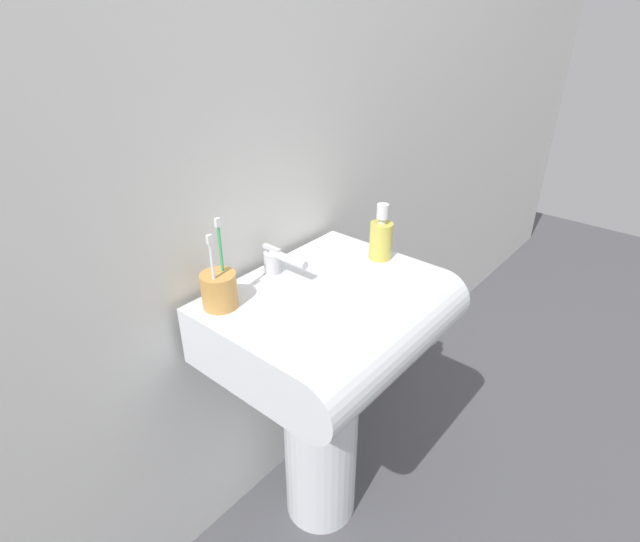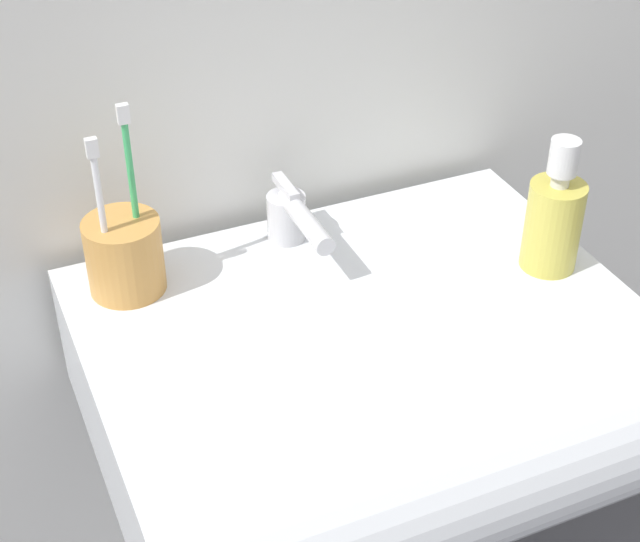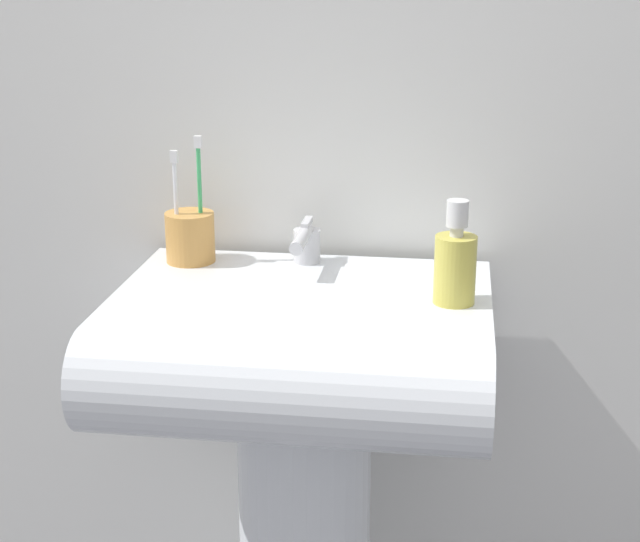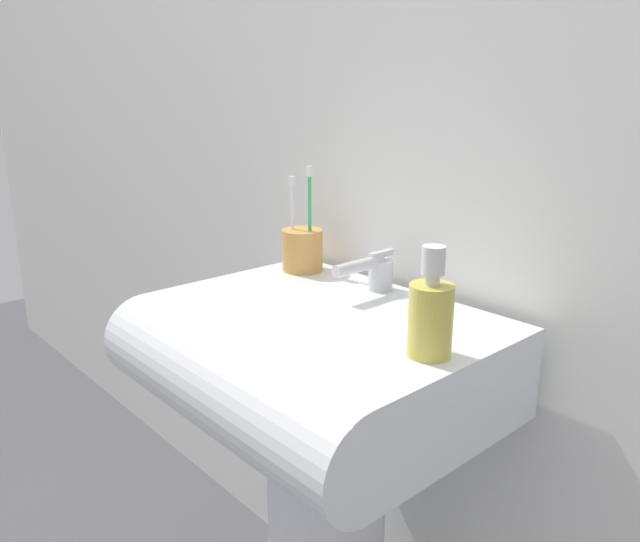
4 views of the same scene
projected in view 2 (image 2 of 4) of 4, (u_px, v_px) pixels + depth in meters
sink_basin at (375, 390)px, 1.05m from camera, size 0.58×0.46×0.15m
faucet at (292, 217)px, 1.11m from camera, size 0.05×0.14×0.07m
toothbrush_cup at (124, 254)px, 1.04m from camera, size 0.08×0.08×0.21m
soap_bottle at (554, 219)px, 1.07m from camera, size 0.06×0.06×0.16m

